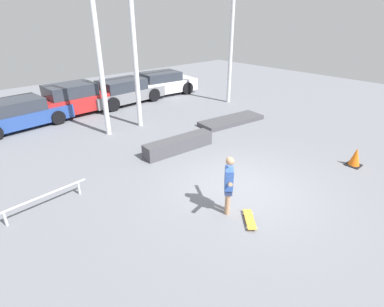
{
  "coord_description": "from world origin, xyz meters",
  "views": [
    {
      "loc": [
        -5.86,
        -4.45,
        4.52
      ],
      "look_at": [
        -0.44,
        1.6,
        0.68
      ],
      "focal_mm": 28.0,
      "sensor_mm": 36.0,
      "label": 1
    }
  ],
  "objects": [
    {
      "name": "canopy_support_right",
      "position": [
        3.64,
        6.37,
        3.69
      ],
      "size": [
        5.96,
        0.2,
        6.01
      ],
      "color": "silver",
      "rests_on": "ground_plane"
    },
    {
      "name": "parked_car_blue",
      "position": [
        -3.25,
        9.6,
        0.6
      ],
      "size": [
        4.26,
        2.16,
        1.24
      ],
      "rotation": [
        0.0,
        0.0,
        0.1
      ],
      "color": "#284793",
      "rests_on": "ground_plane"
    },
    {
      "name": "canopy_support_left",
      "position": [
        -3.64,
        6.37,
        3.69
      ],
      "size": [
        5.96,
        0.2,
        6.01
      ],
      "color": "silver",
      "rests_on": "ground_plane"
    },
    {
      "name": "parked_car_red",
      "position": [
        -0.64,
        9.95,
        0.71
      ],
      "size": [
        4.04,
        1.96,
        1.46
      ],
      "rotation": [
        0.0,
        0.0,
        0.03
      ],
      "color": "red",
      "rests_on": "ground_plane"
    },
    {
      "name": "skateboard",
      "position": [
        -0.99,
        -1.07,
        0.06
      ],
      "size": [
        0.67,
        0.72,
        0.08
      ],
      "rotation": [
        0.0,
        0.0,
        0.84
      ],
      "color": "gold",
      "rests_on": "ground_plane"
    },
    {
      "name": "ground_plane",
      "position": [
        0.0,
        0.0,
        0.0
      ],
      "size": [
        36.0,
        36.0,
        0.0
      ],
      "primitive_type": "plane",
      "color": "slate"
    },
    {
      "name": "parked_car_white",
      "position": [
        4.78,
        10.12,
        0.66
      ],
      "size": [
        4.15,
        2.14,
        1.35
      ],
      "rotation": [
        0.0,
        0.0,
        -0.1
      ],
      "color": "white",
      "rests_on": "ground_plane"
    },
    {
      "name": "grind_rail",
      "position": [
        -4.43,
        2.72,
        0.32
      ],
      "size": [
        2.23,
        0.27,
        0.4
      ],
      "rotation": [
        0.0,
        0.0,
        0.09
      ],
      "color": "#B7BABF",
      "rests_on": "ground_plane"
    },
    {
      "name": "grind_box",
      "position": [
        0.32,
        3.17,
        0.25
      ],
      "size": [
        2.72,
        0.73,
        0.5
      ],
      "primitive_type": "cube",
      "rotation": [
        0.0,
        0.0,
        -0.07
      ],
      "color": "#47474C",
      "rests_on": "ground_plane"
    },
    {
      "name": "manual_pad",
      "position": [
        4.05,
        3.95,
        0.1
      ],
      "size": [
        3.2,
        1.4,
        0.19
      ],
      "primitive_type": "cube",
      "rotation": [
        0.0,
        0.0,
        -0.12
      ],
      "color": "#47474C",
      "rests_on": "ground_plane"
    },
    {
      "name": "skateboarder",
      "position": [
        -1.11,
        -0.45,
        0.84
      ],
      "size": [
        1.02,
        1.0,
        1.52
      ],
      "rotation": [
        0.0,
        0.0,
        0.77
      ],
      "color": "tan",
      "rests_on": "ground_plane"
    },
    {
      "name": "traffic_cone",
      "position": [
        3.84,
        -1.51,
        0.3
      ],
      "size": [
        0.43,
        0.43,
        0.61
      ],
      "color": "black",
      "rests_on": "ground_plane"
    },
    {
      "name": "parked_car_grey",
      "position": [
        2.11,
        9.96,
        0.64
      ],
      "size": [
        4.35,
        2.08,
        1.31
      ],
      "rotation": [
        0.0,
        0.0,
        0.07
      ],
      "color": "slate",
      "rests_on": "ground_plane"
    }
  ]
}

